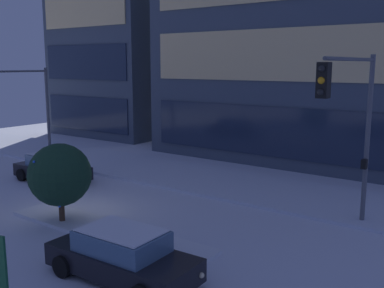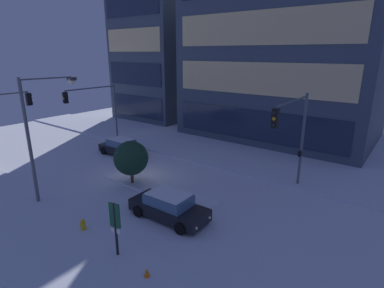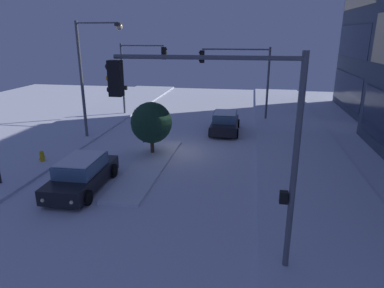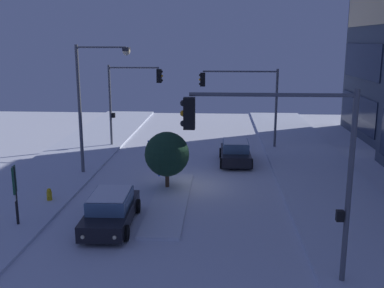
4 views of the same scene
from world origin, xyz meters
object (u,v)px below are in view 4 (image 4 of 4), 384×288
(traffic_light_corner_far_right, at_px, (286,152))
(street_lamp_arched, at_px, (93,91))
(fire_hydrant, at_px, (49,196))
(traffic_light_corner_near_left, at_px, (130,92))
(car_far, at_px, (235,152))
(decorated_tree_median, at_px, (167,154))
(car_near, at_px, (111,210))
(traffic_light_corner_far_left, at_px, (244,92))
(parking_info_sign, at_px, (15,189))

(traffic_light_corner_far_right, bearing_deg, street_lamp_arched, -51.49)
(fire_hydrant, bearing_deg, traffic_light_corner_near_left, 172.17)
(car_far, relative_size, decorated_tree_median, 1.37)
(car_near, bearing_deg, traffic_light_corner_far_right, 55.86)
(traffic_light_corner_far_left, bearing_deg, car_far, 80.82)
(car_near, relative_size, traffic_light_corner_near_left, 0.77)
(traffic_light_corner_far_right, bearing_deg, traffic_light_corner_near_left, -65.55)
(traffic_light_corner_far_left, xyz_separation_m, traffic_light_corner_near_left, (0.07, -8.47, -0.01))
(car_far, relative_size, traffic_light_corner_near_left, 0.71)
(decorated_tree_median, bearing_deg, street_lamp_arched, -118.24)
(traffic_light_corner_far_left, distance_m, decorated_tree_median, 11.23)
(decorated_tree_median, bearing_deg, traffic_light_corner_near_left, -158.51)
(street_lamp_arched, bearing_deg, fire_hydrant, -95.51)
(traffic_light_corner_far_right, bearing_deg, fire_hydrant, -33.42)
(car_near, height_order, parking_info_sign, parking_info_sign)
(car_near, distance_m, fire_hydrant, 4.60)
(traffic_light_corner_near_left, xyz_separation_m, parking_info_sign, (15.45, -1.95, -2.49))
(street_lamp_arched, distance_m, fire_hydrant, 6.87)
(traffic_light_corner_near_left, height_order, parking_info_sign, traffic_light_corner_near_left)
(street_lamp_arched, xyz_separation_m, parking_info_sign, (7.95, -1.32, -3.31))
(car_far, height_order, street_lamp_arched, street_lamp_arched)
(traffic_light_corner_far_left, distance_m, street_lamp_arched, 11.87)
(traffic_light_corner_near_left, relative_size, fire_hydrant, 8.19)
(car_near, relative_size, traffic_light_corner_far_right, 0.73)
(decorated_tree_median, bearing_deg, traffic_light_corner_far_right, 27.44)
(car_near, height_order, traffic_light_corner_near_left, traffic_light_corner_near_left)
(traffic_light_corner_far_left, xyz_separation_m, decorated_tree_median, (10.02, -4.56, -2.26))
(car_near, relative_size, decorated_tree_median, 1.49)
(traffic_light_corner_far_right, xyz_separation_m, street_lamp_arched, (-11.84, -9.43, 0.55))
(fire_hydrant, bearing_deg, decorated_tree_median, 113.74)
(car_near, xyz_separation_m, traffic_light_corner_near_left, (-15.04, -2.05, 3.50))
(fire_hydrant, relative_size, decorated_tree_median, 0.24)
(traffic_light_corner_far_left, xyz_separation_m, fire_hydrant, (12.49, -10.18, -3.86))
(traffic_light_corner_far_right, distance_m, decorated_tree_median, 10.89)
(car_near, bearing_deg, fire_hydrant, -126.61)
(traffic_light_corner_far_left, distance_m, traffic_light_corner_near_left, 8.47)
(car_far, relative_size, traffic_light_corner_far_left, 0.74)
(traffic_light_corner_near_left, xyz_separation_m, decorated_tree_median, (9.94, 3.91, -2.24))
(street_lamp_arched, relative_size, decorated_tree_median, 2.42)
(traffic_light_corner_far_right, relative_size, parking_info_sign, 2.38)
(street_lamp_arched, distance_m, decorated_tree_median, 6.00)
(fire_hydrant, bearing_deg, parking_info_sign, -4.61)
(car_near, relative_size, street_lamp_arched, 0.62)
(traffic_light_corner_near_left, height_order, traffic_light_corner_far_right, traffic_light_corner_far_right)
(car_far, bearing_deg, street_lamp_arched, 110.33)
(car_near, bearing_deg, parking_info_sign, -85.82)
(car_near, distance_m, traffic_light_corner_far_right, 8.85)
(traffic_light_corner_far_left, height_order, street_lamp_arched, street_lamp_arched)
(traffic_light_corner_far_left, bearing_deg, street_lamp_arched, 39.79)
(traffic_light_corner_far_right, bearing_deg, parking_info_sign, -19.92)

